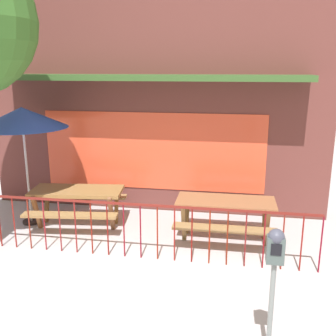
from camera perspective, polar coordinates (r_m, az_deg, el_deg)
name	(u,v)px	position (r m, az deg, el deg)	size (l,w,h in m)	color
ground	(86,321)	(5.43, -11.97, -21.12)	(40.00, 40.00, 0.00)	#ACA5A6
pub_storefront	(154,82)	(8.60, -2.08, 12.47)	(7.53, 1.24, 5.69)	#3F251B
patio_fence_front	(124,220)	(6.60, -6.52, -7.58)	(6.35, 0.04, 0.97)	maroon
picnic_table_left	(77,197)	(8.04, -13.15, -4.17)	(1.95, 1.57, 0.79)	olive
picnic_table_right	(225,208)	(7.30, 8.40, -5.88)	(1.81, 1.38, 0.79)	brown
patio_umbrella	(22,118)	(8.14, -20.58, 6.84)	(1.75, 1.75, 2.39)	black
parking_meter_near	(275,261)	(4.30, 15.33, -12.93)	(0.18, 0.17, 1.54)	slate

